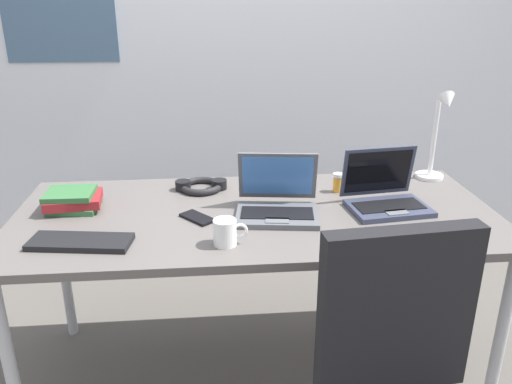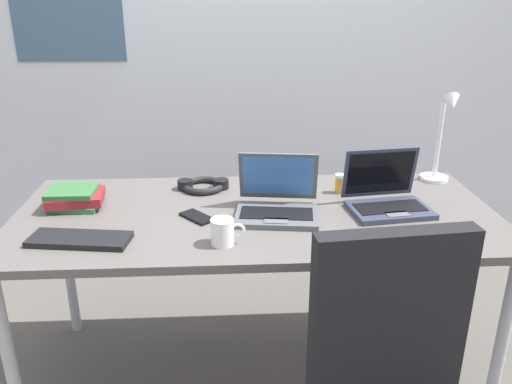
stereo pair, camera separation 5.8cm
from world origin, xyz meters
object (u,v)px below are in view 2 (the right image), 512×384
at_px(desk_lamp, 442,138).
at_px(laptop_back_right, 387,198).
at_px(book_stack, 75,198).
at_px(pill_bottle, 340,183).
at_px(coffee_mug, 223,232).
at_px(external_keyboard, 80,239).
at_px(laptop_back_left, 277,203).
at_px(headphones, 203,185).
at_px(cell_phone, 197,217).
at_px(computer_mouse, 296,185).

bearing_deg(desk_lamp, laptop_back_right, -137.97).
xyz_separation_m(laptop_back_right, book_stack, (-1.18, 0.09, -0.01)).
relative_size(pill_bottle, coffee_mug, 0.70).
relative_size(external_keyboard, book_stack, 1.53).
height_order(laptop_back_left, headphones, laptop_back_left).
bearing_deg(laptop_back_right, book_stack, 175.88).
xyz_separation_m(book_stack, coffee_mug, (0.57, -0.34, 0.01)).
height_order(laptop_back_right, pill_bottle, laptop_back_right).
bearing_deg(book_stack, laptop_back_right, -4.12).
relative_size(desk_lamp, pill_bottle, 5.07).
distance_m(laptop_back_left, headphones, 0.40).
bearing_deg(headphones, coffee_mug, -80.56).
distance_m(pill_bottle, coffee_mug, 0.64).
bearing_deg(cell_phone, computer_mouse, -6.30).
relative_size(laptop_back_left, book_stack, 1.53).
distance_m(desk_lamp, laptop_back_left, 0.80).
distance_m(laptop_back_right, book_stack, 1.19).
xyz_separation_m(laptop_back_right, pill_bottle, (-0.14, 0.18, -0.00)).
relative_size(desk_lamp, laptop_back_right, 1.25).
bearing_deg(external_keyboard, coffee_mug, 3.23).
bearing_deg(headphones, computer_mouse, -4.01).
bearing_deg(laptop_back_left, laptop_back_right, 3.69).
bearing_deg(desk_lamp, computer_mouse, -175.54).
bearing_deg(cell_phone, laptop_back_left, -37.01).
xyz_separation_m(desk_lamp, book_stack, (-1.49, -0.19, -0.16)).
relative_size(desk_lamp, laptop_back_left, 1.22).
relative_size(laptop_back_left, coffee_mug, 2.91).
xyz_separation_m(computer_mouse, coffee_mug, (-0.30, -0.49, 0.03)).
height_order(external_keyboard, book_stack, book_stack).
distance_m(headphones, book_stack, 0.51).
xyz_separation_m(cell_phone, pill_bottle, (0.57, 0.23, 0.04)).
xyz_separation_m(laptop_back_left, pill_bottle, (0.28, 0.20, -0.00)).
relative_size(headphones, book_stack, 0.99).
distance_m(external_keyboard, pill_bottle, 1.03).
distance_m(laptop_back_left, laptop_back_right, 0.42).
distance_m(laptop_back_left, computer_mouse, 0.27).
height_order(pill_bottle, coffee_mug, coffee_mug).
relative_size(laptop_back_right, external_keyboard, 0.97).
bearing_deg(laptop_back_right, laptop_back_left, -176.31).
bearing_deg(pill_bottle, book_stack, -174.90).
height_order(headphones, book_stack, book_stack).
bearing_deg(computer_mouse, book_stack, -162.57).
relative_size(cell_phone, book_stack, 0.63).
bearing_deg(computer_mouse, coffee_mug, -113.58).
distance_m(external_keyboard, computer_mouse, 0.89).
relative_size(computer_mouse, pill_bottle, 1.22).
height_order(laptop_back_right, coffee_mug, laptop_back_right).
bearing_deg(coffee_mug, book_stack, 148.67).
bearing_deg(desk_lamp, headphones, -178.78).
height_order(computer_mouse, coffee_mug, coffee_mug).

